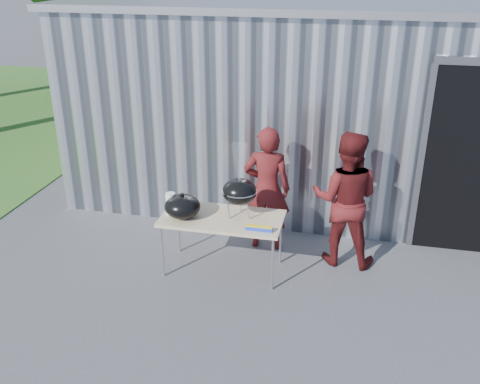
% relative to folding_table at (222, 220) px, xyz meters
% --- Properties ---
extents(ground, '(80.00, 80.00, 0.00)m').
position_rel_folding_table_xyz_m(ground, '(0.32, -0.49, -0.71)').
color(ground, '#414144').
extents(building, '(8.20, 6.20, 3.10)m').
position_rel_folding_table_xyz_m(building, '(1.23, 4.10, 0.83)').
color(building, silver).
rests_on(building, ground).
extents(folding_table, '(1.50, 0.75, 0.75)m').
position_rel_folding_table_xyz_m(folding_table, '(0.00, 0.00, 0.00)').
color(folding_table, tan).
rests_on(folding_table, ground).
extents(kettle_grill, '(0.43, 0.43, 0.93)m').
position_rel_folding_table_xyz_m(kettle_grill, '(0.20, 0.07, 0.46)').
color(kettle_grill, black).
rests_on(kettle_grill, folding_table).
extents(grill_lid, '(0.44, 0.44, 0.32)m').
position_rel_folding_table_xyz_m(grill_lid, '(-0.47, -0.10, 0.18)').
color(grill_lid, black).
rests_on(grill_lid, folding_table).
extents(paper_towels, '(0.12, 0.12, 0.28)m').
position_rel_folding_table_xyz_m(paper_towels, '(-0.64, -0.05, 0.18)').
color(paper_towels, white).
rests_on(paper_towels, folding_table).
extents(white_tub, '(0.20, 0.15, 0.10)m').
position_rel_folding_table_xyz_m(white_tub, '(-0.55, 0.24, 0.09)').
color(white_tub, white).
rests_on(white_tub, folding_table).
extents(foil_box, '(0.32, 0.06, 0.06)m').
position_rel_folding_table_xyz_m(foil_box, '(0.51, -0.25, 0.07)').
color(foil_box, '#1D3CBC').
rests_on(foil_box, folding_table).
extents(person_cook, '(0.65, 0.44, 1.72)m').
position_rel_folding_table_xyz_m(person_cook, '(0.43, 0.73, 0.15)').
color(person_cook, '#4F1314').
rests_on(person_cook, ground).
extents(person_bystander, '(0.90, 0.72, 1.78)m').
position_rel_folding_table_xyz_m(person_bystander, '(1.46, 0.56, 0.18)').
color(person_bystander, '#4F1314').
rests_on(person_bystander, ground).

